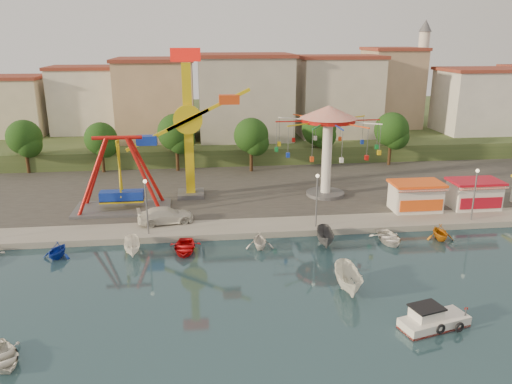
{
  "coord_description": "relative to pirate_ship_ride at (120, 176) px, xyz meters",
  "views": [
    {
      "loc": [
        -3.03,
        -31.29,
        18.29
      ],
      "look_at": [
        2.27,
        14.0,
        4.0
      ],
      "focal_mm": 35.0,
      "sensor_mm": 36.0,
      "label": 1
    }
  ],
  "objects": [
    {
      "name": "ground",
      "position": [
        11.29,
        -20.12,
        -4.39
      ],
      "size": [
        200.0,
        200.0,
        0.0
      ],
      "primitive_type": "plane",
      "color": "#162E3C",
      "rests_on": "ground"
    },
    {
      "name": "quay_deck",
      "position": [
        11.29,
        41.88,
        -4.09
      ],
      "size": [
        200.0,
        100.0,
        0.6
      ],
      "primitive_type": "cube",
      "color": "#9E998E",
      "rests_on": "ground"
    },
    {
      "name": "asphalt_pad",
      "position": [
        11.29,
        9.88,
        -3.79
      ],
      "size": [
        90.0,
        28.0,
        0.01
      ],
      "primitive_type": "cube",
      "color": "#4C4944",
      "rests_on": "quay_deck"
    },
    {
      "name": "hill_terrace",
      "position": [
        11.29,
        46.88,
        -2.89
      ],
      "size": [
        200.0,
        60.0,
        3.0
      ],
      "primitive_type": "cube",
      "color": "#384C26",
      "rests_on": "ground"
    },
    {
      "name": "pirate_ship_ride",
      "position": [
        0.0,
        0.0,
        0.0
      ],
      "size": [
        10.0,
        5.0,
        8.0
      ],
      "color": "#59595E",
      "rests_on": "quay_deck"
    },
    {
      "name": "kamikaze_tower",
      "position": [
        7.65,
        3.76,
        3.91
      ],
      "size": [
        9.19,
        3.1,
        16.5
      ],
      "color": "#59595E",
      "rests_on": "quay_deck"
    },
    {
      "name": "wave_swinger",
      "position": [
        22.67,
        2.49,
        3.8
      ],
      "size": [
        11.6,
        11.6,
        10.4
      ],
      "color": "#59595E",
      "rests_on": "quay_deck"
    },
    {
      "name": "booth_left",
      "position": [
        30.84,
        -3.63,
        -2.23
      ],
      "size": [
        5.4,
        3.78,
        3.08
      ],
      "color": "white",
      "rests_on": "quay_deck"
    },
    {
      "name": "booth_mid",
      "position": [
        37.38,
        -3.63,
        -2.23
      ],
      "size": [
        5.4,
        3.78,
        3.08
      ],
      "color": "white",
      "rests_on": "quay_deck"
    },
    {
      "name": "lamp_post_1",
      "position": [
        3.29,
        -7.12,
        -1.29
      ],
      "size": [
        0.14,
        0.14,
        5.0
      ],
      "primitive_type": "cylinder",
      "color": "#59595E",
      "rests_on": "quay_deck"
    },
    {
      "name": "lamp_post_2",
      "position": [
        19.29,
        -7.12,
        -1.29
      ],
      "size": [
        0.14,
        0.14,
        5.0
      ],
      "primitive_type": "cylinder",
      "color": "#59595E",
      "rests_on": "quay_deck"
    },
    {
      "name": "lamp_post_3",
      "position": [
        35.29,
        -7.12,
        -1.29
      ],
      "size": [
        0.14,
        0.14,
        5.0
      ],
      "primitive_type": "cylinder",
      "color": "#59595E",
      "rests_on": "quay_deck"
    },
    {
      "name": "tree_0",
      "position": [
        -14.71,
        16.86,
        1.08
      ],
      "size": [
        4.6,
        4.6,
        7.19
      ],
      "color": "#382314",
      "rests_on": "quay_deck"
    },
    {
      "name": "tree_1",
      "position": [
        -4.71,
        16.13,
        0.81
      ],
      "size": [
        4.35,
        4.35,
        6.8
      ],
      "color": "#382314",
      "rests_on": "quay_deck"
    },
    {
      "name": "tree_2",
      "position": [
        5.29,
        15.69,
        1.52
      ],
      "size": [
        5.02,
        5.02,
        7.85
      ],
      "color": "#382314",
      "rests_on": "quay_deck"
    },
    {
      "name": "tree_3",
      "position": [
        15.29,
        14.25,
        1.16
      ],
      "size": [
        4.68,
        4.68,
        7.32
      ],
      "color": "#382314",
      "rests_on": "quay_deck"
    },
    {
      "name": "tree_4",
      "position": [
        25.29,
        17.24,
        1.35
      ],
      "size": [
        4.86,
        4.86,
        7.6
      ],
      "color": "#382314",
      "rests_on": "quay_deck"
    },
    {
      "name": "tree_5",
      "position": [
        35.29,
        15.42,
        1.31
      ],
      "size": [
        4.83,
        4.83,
        7.54
      ],
      "color": "#382314",
      "rests_on": "quay_deck"
    },
    {
      "name": "building_1",
      "position": [
        -10.04,
        31.27,
        2.92
      ],
      "size": [
        12.33,
        9.01,
        8.63
      ],
      "primitive_type": "cube",
      "color": "silver",
      "rests_on": "hill_terrace"
    },
    {
      "name": "building_2",
      "position": [
        3.1,
        31.84,
        4.22
      ],
      "size": [
        11.95,
        9.28,
        11.23
      ],
      "primitive_type": "cube",
      "color": "tan",
      "rests_on": "hill_terrace"
    },
    {
      "name": "building_3",
      "position": [
        16.89,
        28.69,
        3.2
      ],
      "size": [
        12.59,
        10.5,
        9.2
      ],
      "primitive_type": "cube",
      "color": "beige",
      "rests_on": "hill_terrace"
    },
    {
      "name": "building_4",
      "position": [
        30.36,
        32.09,
        3.22
      ],
      "size": [
        10.75,
        9.23,
        9.24
      ],
      "primitive_type": "cube",
      "color": "beige",
      "rests_on": "hill_terrace"
    },
    {
      "name": "building_5",
      "position": [
        43.66,
        30.22,
        4.21
      ],
      "size": [
        12.77,
        10.96,
        11.21
      ],
      "primitive_type": "cube",
      "color": "tan",
      "rests_on": "hill_terrace"
    },
    {
      "name": "building_6",
      "position": [
        55.44,
        28.66,
        4.78
      ],
      "size": [
        8.23,
        8.98,
        12.36
      ],
      "primitive_type": "cube",
      "color": "silver",
      "rests_on": "hill_terrace"
    },
    {
      "name": "minaret",
      "position": [
        47.29,
        33.88,
        8.15
      ],
      "size": [
        2.8,
        2.8,
        18.0
      ],
      "color": "silver",
      "rests_on": "hill_terrace"
    },
    {
      "name": "cabin_motorboat",
      "position": [
        23.09,
        -24.3,
        -3.96
      ],
      "size": [
        4.93,
        2.89,
        1.63
      ],
      "rotation": [
        0.0,
        0.0,
        0.26
      ],
      "color": "white",
      "rests_on": "ground"
    },
    {
      "name": "rowboat_a",
      "position": [
        -3.63,
        -24.99,
        -4.0
      ],
      "size": [
        4.34,
        4.66,
        0.79
      ],
      "primitive_type": "imported",
      "rotation": [
        0.0,
        0.0,
        0.58
      ],
      "color": "silver",
      "rests_on": "ground"
    },
    {
      "name": "skiff",
      "position": [
        19.04,
        -18.89,
        -3.49
      ],
      "size": [
        2.15,
        4.84,
        1.82
      ],
      "primitive_type": "imported",
      "rotation": [
        0.0,
        0.0,
        -0.08
      ],
      "color": "white",
      "rests_on": "ground"
    },
    {
      "name": "van",
      "position": [
        4.76,
        -4.45,
        -3.0
      ],
      "size": [
        5.76,
        3.13,
        1.58
      ],
      "primitive_type": "imported",
      "rotation": [
        0.0,
        0.0,
        1.75
      ],
      "color": "silver",
      "rests_on": "quay_deck"
    },
    {
      "name": "moored_boat_1",
      "position": [
        -4.17,
        -10.32,
        -3.67
      ],
      "size": [
        2.98,
        3.25,
        1.45
      ],
      "primitive_type": "imported",
      "rotation": [
        0.0,
        0.0,
        -0.25
      ],
      "color": "#1331A7",
      "rests_on": "ground"
    },
    {
      "name": "moored_boat_2",
      "position": [
        2.18,
        -10.32,
        -3.69
      ],
      "size": [
        1.84,
        3.78,
        1.4
      ],
      "primitive_type": "imported",
      "rotation": [
        0.0,
        0.0,
        0.13
      ],
      "color": "white",
      "rests_on": "ground"
    },
    {
      "name": "moored_boat_3",
      "position": [
        6.67,
        -10.32,
        -3.98
      ],
      "size": [
        3.01,
        4.09,
        0.82
      ],
      "primitive_type": "imported",
      "rotation": [
        0.0,
        0.0,
        -0.05
      ],
      "color": "red",
      "rests_on": "ground"
    },
    {
      "name": "moored_boat_4",
      "position": [
        13.39,
        -10.32,
        -3.63
      ],
      "size": [
        2.56,
        2.95,
        1.53
      ],
      "primitive_type": "imported",
      "rotation": [
        0.0,
        0.0,
        -0.02
      ],
      "color": "silver",
      "rests_on": "ground"
    },
    {
      "name": "moored_boat_5",
      "position": [
        19.45,
        -10.32,
        -3.62
      ],
      "size": [
        2.07,
        4.16,
        1.54
      ],
      "primitive_type": "imported",
      "rotation": [
        0.0,
        0.0,
        -0.15
      ],
      "color": "#545459",
      "rests_on": "ground"
    },
    {
      "name": "moored_boat_6",
      "position": [
        25.49,
        -10.32,
        -3.98
      ],
      "size": [
        2.92,
        4.04,
        0.83
      ],
      "primitive_type": "imported",
      "rotation": [
        0.0,
        0.0,
        0.02
      ],
      "color": "white",
      "rests_on": "ground"
    },
    {
      "name": "moored_boat_7",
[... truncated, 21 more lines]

